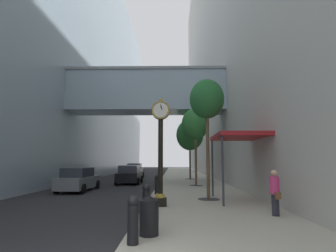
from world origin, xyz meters
name	(u,v)px	position (x,y,z in m)	size (l,w,h in m)	color
ground_plane	(162,179)	(0.00, 27.00, 0.00)	(110.00, 110.00, 0.00)	#262628
sidewalk_right	(186,177)	(2.91, 30.00, 0.07)	(5.81, 80.00, 0.14)	#ADA593
building_block_left	(71,55)	(-12.42, 29.92, 16.15)	(23.12, 80.00, 32.43)	#93A8B7
building_block_right	(239,20)	(10.31, 30.00, 20.98)	(9.00, 80.00, 41.97)	#B7B2A8
street_clock	(161,145)	(0.72, 7.57, 2.80)	(0.84, 0.55, 4.83)	black
bollard_nearest	(133,219)	(0.32, 2.10, 0.74)	(0.29, 0.29, 1.14)	black
bollard_second	(146,199)	(0.32, 5.29, 0.74)	(0.29, 0.29, 1.14)	black
bollard_fourth	(157,184)	(0.32, 11.68, 0.74)	(0.29, 0.29, 1.14)	black
bollard_fifth	(160,180)	(0.32, 14.88, 0.74)	(0.29, 0.29, 1.14)	black
street_tree_near	(207,100)	(3.10, 9.62, 5.32)	(1.84, 1.84, 6.32)	#333335
street_tree_mid_near	(195,124)	(3.10, 17.14, 5.04)	(2.22, 2.22, 6.22)	#333335
street_tree_mid_far	(190,135)	(3.10, 24.66, 4.87)	(2.93, 2.93, 6.43)	#333335
trash_bin	(149,215)	(0.63, 2.89, 0.68)	(0.53, 0.53, 1.05)	black
pedestrian_walking	(275,192)	(5.00, 5.52, 1.00)	(0.37, 0.48, 1.63)	#23232D
storefront_awning	(237,138)	(4.57, 9.17, 3.28)	(2.40, 3.60, 3.30)	maroon
car_black_near	(130,175)	(-2.72, 20.46, 0.81)	(2.10, 4.25, 1.67)	black
car_red_mid	(135,169)	(-4.10, 34.07, 0.83)	(2.01, 4.54, 1.72)	#AD191E
car_white_far	(135,171)	(-3.41, 28.60, 0.82)	(2.15, 4.10, 1.70)	silver
car_grey_trailing	(79,180)	(-5.31, 14.38, 0.79)	(2.05, 4.46, 1.61)	slate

